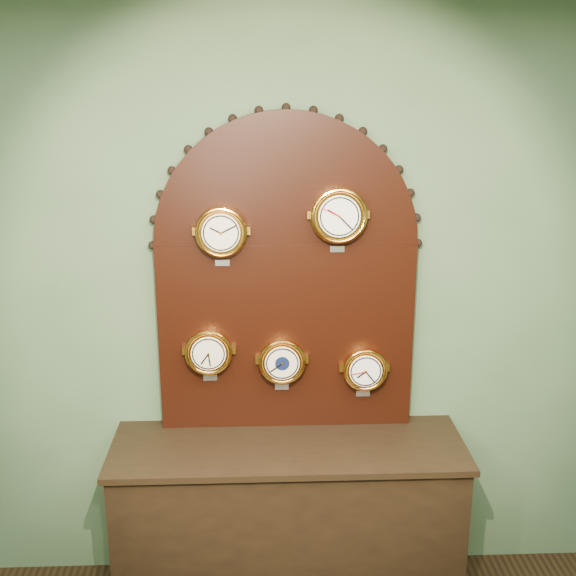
{
  "coord_description": "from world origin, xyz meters",
  "views": [
    {
      "loc": [
        -0.12,
        -0.77,
        2.47
      ],
      "look_at": [
        0.0,
        2.25,
        1.58
      ],
      "focal_mm": 45.22,
      "sensor_mm": 36.0,
      "label": 1
    }
  ],
  "objects_px": {
    "display_board": "(286,266)",
    "hygrometer": "(209,351)",
    "shop_counter": "(288,525)",
    "roman_clock": "(221,232)",
    "barometer": "(282,361)",
    "arabic_clock": "(339,215)",
    "tide_clock": "(365,369)"
  },
  "relations": [
    {
      "from": "barometer",
      "to": "tide_clock",
      "type": "relative_size",
      "value": 1.04
    },
    {
      "from": "roman_clock",
      "to": "hygrometer",
      "type": "xyz_separation_m",
      "value": [
        -0.07,
        0.0,
        -0.57
      ]
    },
    {
      "from": "shop_counter",
      "to": "arabic_clock",
      "type": "xyz_separation_m",
      "value": [
        0.23,
        0.15,
        1.47
      ]
    },
    {
      "from": "barometer",
      "to": "tide_clock",
      "type": "distance_m",
      "value": 0.39
    },
    {
      "from": "shop_counter",
      "to": "display_board",
      "type": "height_order",
      "value": "display_board"
    },
    {
      "from": "shop_counter",
      "to": "hygrometer",
      "type": "height_order",
      "value": "hygrometer"
    },
    {
      "from": "roman_clock",
      "to": "barometer",
      "type": "relative_size",
      "value": 1.04
    },
    {
      "from": "arabic_clock",
      "to": "tide_clock",
      "type": "distance_m",
      "value": 0.75
    },
    {
      "from": "shop_counter",
      "to": "barometer",
      "type": "relative_size",
      "value": 5.93
    },
    {
      "from": "display_board",
      "to": "arabic_clock",
      "type": "height_order",
      "value": "display_board"
    },
    {
      "from": "tide_clock",
      "to": "shop_counter",
      "type": "bearing_deg",
      "value": -157.38
    },
    {
      "from": "hygrometer",
      "to": "display_board",
      "type": "bearing_deg",
      "value": 10.36
    },
    {
      "from": "shop_counter",
      "to": "tide_clock",
      "type": "xyz_separation_m",
      "value": [
        0.37,
        0.15,
        0.74
      ]
    },
    {
      "from": "display_board",
      "to": "tide_clock",
      "type": "distance_m",
      "value": 0.62
    },
    {
      "from": "roman_clock",
      "to": "barometer",
      "type": "distance_m",
      "value": 0.68
    },
    {
      "from": "shop_counter",
      "to": "roman_clock",
      "type": "bearing_deg",
      "value": 152.2
    },
    {
      "from": "hygrometer",
      "to": "arabic_clock",
      "type": "bearing_deg",
      "value": -0.08
    },
    {
      "from": "barometer",
      "to": "arabic_clock",
      "type": "bearing_deg",
      "value": -0.15
    },
    {
      "from": "roman_clock",
      "to": "tide_clock",
      "type": "relative_size",
      "value": 1.08
    },
    {
      "from": "arabic_clock",
      "to": "display_board",
      "type": "bearing_deg",
      "value": 163.77
    },
    {
      "from": "arabic_clock",
      "to": "shop_counter",
      "type": "bearing_deg",
      "value": -146.5
    },
    {
      "from": "shop_counter",
      "to": "display_board",
      "type": "bearing_deg",
      "value": 90.0
    },
    {
      "from": "shop_counter",
      "to": "roman_clock",
      "type": "height_order",
      "value": "roman_clock"
    },
    {
      "from": "display_board",
      "to": "shop_counter",
      "type": "bearing_deg",
      "value": -90.0
    },
    {
      "from": "arabic_clock",
      "to": "tide_clock",
      "type": "relative_size",
      "value": 1.16
    },
    {
      "from": "display_board",
      "to": "hygrometer",
      "type": "distance_m",
      "value": 0.54
    },
    {
      "from": "hygrometer",
      "to": "tide_clock",
      "type": "relative_size",
      "value": 1.04
    },
    {
      "from": "shop_counter",
      "to": "display_board",
      "type": "relative_size",
      "value": 1.05
    },
    {
      "from": "roman_clock",
      "to": "hygrometer",
      "type": "relative_size",
      "value": 1.04
    },
    {
      "from": "arabic_clock",
      "to": "barometer",
      "type": "distance_m",
      "value": 0.74
    },
    {
      "from": "hygrometer",
      "to": "tide_clock",
      "type": "xyz_separation_m",
      "value": [
        0.73,
        0.0,
        -0.1
      ]
    },
    {
      "from": "tide_clock",
      "to": "hygrometer",
      "type": "bearing_deg",
      "value": -179.98
    }
  ]
}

